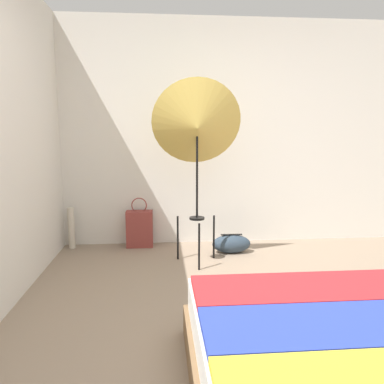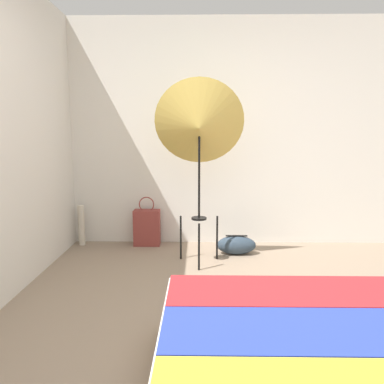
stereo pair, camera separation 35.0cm
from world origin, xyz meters
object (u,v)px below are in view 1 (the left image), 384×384
object	(u,v)px
paper_roll	(71,228)
tote_bag	(140,228)
photo_umbrella	(197,126)
duffel_bag	(231,244)

from	to	relation	value
paper_roll	tote_bag	bearing A→B (deg)	0.31
photo_umbrella	duffel_bag	xyz separation A→B (m)	(0.41, 0.27, -1.27)
photo_umbrella	tote_bag	bearing A→B (deg)	135.86
photo_umbrella	tote_bag	distance (m)	1.44
duffel_bag	paper_roll	size ratio (longest dim) A/B	0.90
tote_bag	paper_roll	bearing A→B (deg)	-179.69
tote_bag	duffel_bag	bearing A→B (deg)	-17.47
photo_umbrella	duffel_bag	distance (m)	1.36
tote_bag	duffel_bag	size ratio (longest dim) A/B	1.36
paper_roll	duffel_bag	bearing A→B (deg)	-10.02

